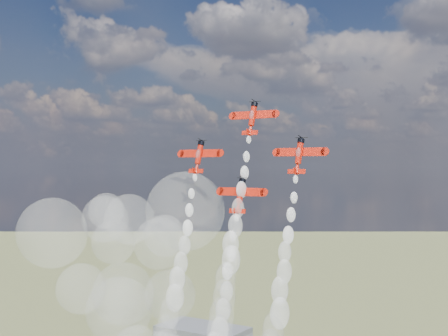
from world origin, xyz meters
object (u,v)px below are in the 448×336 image
object	(u,v)px
plane_right	(299,155)
plane_left	(199,156)
plane_slot	(240,195)
plane_lead	(252,117)

from	to	relation	value
plane_right	plane_left	bearing A→B (deg)	180.00
plane_right	plane_slot	world-z (taller)	plane_right
plane_right	plane_slot	distance (m)	15.85
plane_lead	plane_right	size ratio (longest dim) A/B	1.00
plane_left	plane_right	world-z (taller)	same
plane_lead	plane_left	size ratio (longest dim) A/B	1.00
plane_left	plane_slot	bearing A→B (deg)	-11.61
plane_left	plane_slot	xyz separation A→B (m)	(12.99, -2.67, -8.69)
plane_lead	plane_slot	distance (m)	18.18
plane_lead	plane_left	world-z (taller)	plane_lead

